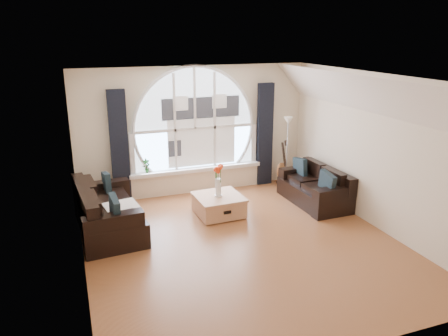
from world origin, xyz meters
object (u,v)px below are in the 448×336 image
Objects in this scene: sofa_right at (314,184)px; guitar at (282,162)px; sofa_left at (109,210)px; floor_lamp at (287,153)px; vase_flowers at (218,177)px; coffee_chest at (219,204)px; potted_plant at (146,166)px.

guitar is at bearing 91.76° from sofa_right.
floor_lamp reaches higher than sofa_left.
sofa_left is at bearing -165.59° from floor_lamp.
sofa_right is at bearing -2.23° from vase_flowers.
coffee_chest is 2.29m from guitar.
sofa_left reaches higher than sofa_right.
vase_flowers reaches higher than potted_plant.
potted_plant reaches higher than coffee_chest.
sofa_right is 1.54× the size of guitar.
potted_plant is at bearing 51.61° from sofa_left.
potted_plant is at bearing 151.73° from guitar.
guitar is at bearing 90.74° from floor_lamp.
coffee_chest is at bearing -153.17° from floor_lamp.
coffee_chest is 1.24× the size of vase_flowers.
vase_flowers reaches higher than coffee_chest.
vase_flowers is (-2.03, 0.08, 0.37)m from sofa_right.
sofa_left is 1.18× the size of floor_lamp.
floor_lamp is (3.98, 1.02, 0.40)m from sofa_left.
sofa_left is 4.06m from sofa_right.
sofa_left is 1.78× the size of guitar.
coffee_chest is 0.82× the size of guitar.
potted_plant is (0.93, 1.41, 0.30)m from sofa_left.
vase_flowers is at bearing 176.03° from sofa_right.
floor_lamp is 1.51× the size of guitar.
coffee_chest is at bearing 54.27° from vase_flowers.
vase_flowers reaches higher than sofa_right.
sofa_right is at bearing -110.87° from guitar.
vase_flowers reaches higher than guitar.
vase_flowers is 0.44× the size of floor_lamp.
sofa_left is 1.16× the size of sofa_right.
vase_flowers is 2.30m from guitar.
vase_flowers is at bearing -173.17° from guitar.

